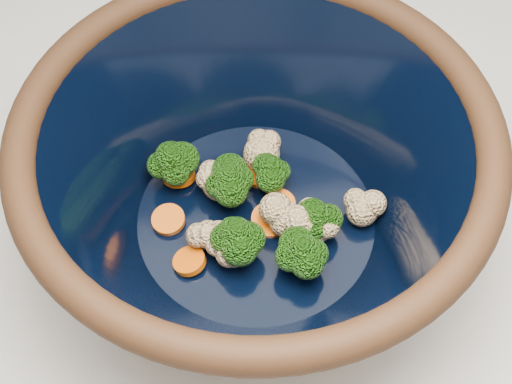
% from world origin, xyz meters
% --- Properties ---
extents(counter, '(1.20, 1.20, 0.90)m').
position_xyz_m(counter, '(0.00, 0.00, 0.45)').
color(counter, beige).
rests_on(counter, ground).
extents(mixing_bowl, '(0.45, 0.45, 0.17)m').
position_xyz_m(mixing_bowl, '(-0.07, -0.02, 0.99)').
color(mixing_bowl, black).
rests_on(mixing_bowl, counter).
extents(vegetable_pile, '(0.19, 0.16, 0.05)m').
position_xyz_m(vegetable_pile, '(-0.08, -0.02, 0.96)').
color(vegetable_pile, '#608442').
rests_on(vegetable_pile, mixing_bowl).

